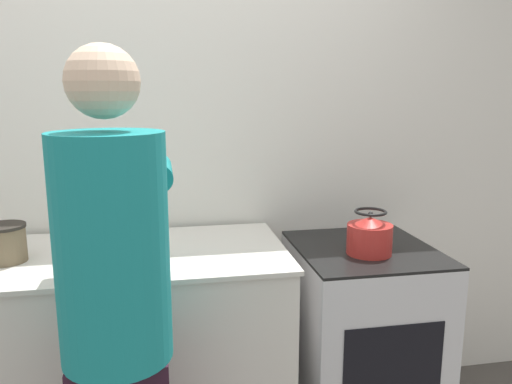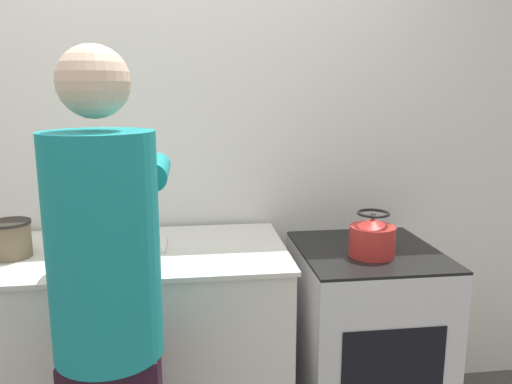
{
  "view_description": "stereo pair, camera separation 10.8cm",
  "coord_description": "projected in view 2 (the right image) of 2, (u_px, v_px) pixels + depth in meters",
  "views": [
    {
      "loc": [
        0.03,
        -1.66,
        1.57
      ],
      "look_at": [
        0.39,
        0.23,
        1.18
      ],
      "focal_mm": 35.0,
      "sensor_mm": 36.0,
      "label": 1
    },
    {
      "loc": [
        0.13,
        -1.68,
        1.57
      ],
      "look_at": [
        0.39,
        0.23,
        1.18
      ],
      "focal_mm": 35.0,
      "sensor_mm": 36.0,
      "label": 2
    }
  ],
  "objects": [
    {
      "name": "counter",
      "position": [
        83.0,
        357.0,
        2.11
      ],
      "size": [
        1.72,
        0.69,
        0.93
      ],
      "color": "silver",
      "rests_on": "ground_plane"
    },
    {
      "name": "knife",
      "position": [
        129.0,
        241.0,
        2.1
      ],
      "size": [
        0.21,
        0.12,
        0.01
      ],
      "rotation": [
        0.0,
        0.0,
        -0.42
      ],
      "color": "silver",
      "rests_on": "cutting_board"
    },
    {
      "name": "canister_jar",
      "position": [
        11.0,
        239.0,
        1.95
      ],
      "size": [
        0.16,
        0.16,
        0.15
      ],
      "color": "#756047",
      "rests_on": "counter"
    },
    {
      "name": "person",
      "position": [
        109.0,
        311.0,
        1.49
      ],
      "size": [
        0.36,
        0.6,
        1.69
      ],
      "color": "#2C1524",
      "rests_on": "ground_plane"
    },
    {
      "name": "kettle",
      "position": [
        372.0,
        237.0,
        2.08
      ],
      "size": [
        0.19,
        0.19,
        0.19
      ],
      "color": "red",
      "rests_on": "oven"
    },
    {
      "name": "wall_back",
      "position": [
        162.0,
        149.0,
        2.38
      ],
      "size": [
        8.0,
        0.05,
        2.6
      ],
      "color": "white",
      "rests_on": "ground_plane"
    },
    {
      "name": "oven",
      "position": [
        364.0,
        343.0,
        2.27
      ],
      "size": [
        0.6,
        0.65,
        0.89
      ],
      "color": "silver",
      "rests_on": "ground_plane"
    },
    {
      "name": "cutting_board",
      "position": [
        128.0,
        246.0,
        2.07
      ],
      "size": [
        0.31,
        0.19,
        0.02
      ],
      "color": "silver",
      "rests_on": "counter"
    }
  ]
}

